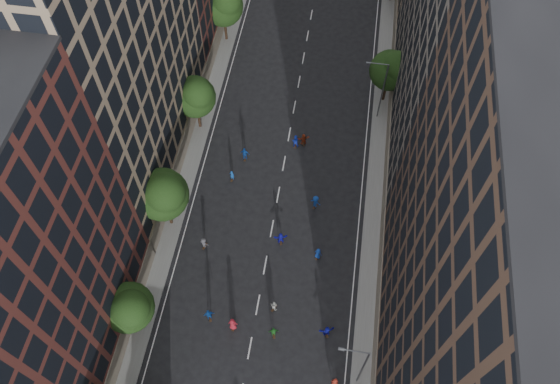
{
  "coord_description": "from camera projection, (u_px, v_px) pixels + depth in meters",
  "views": [
    {
      "loc": [
        5.34,
        -1.64,
        53.31
      ],
      "look_at": [
        0.35,
        30.63,
        2.0
      ],
      "focal_mm": 35.0,
      "sensor_mm": 36.0,
      "label": 1
    }
  ],
  "objects": [
    {
      "name": "ground",
      "position": [
        289.0,
        137.0,
        67.51
      ],
      "size": [
        240.0,
        240.0,
        0.0
      ],
      "primitive_type": "plane",
      "color": "black",
      "rests_on": "ground"
    },
    {
      "name": "sidewalk_left",
      "position": [
        208.0,
        82.0,
        72.41
      ],
      "size": [
        4.0,
        105.0,
        0.15
      ],
      "primitive_type": "cube",
      "color": "slate",
      "rests_on": "ground"
    },
    {
      "name": "sidewalk_right",
      "position": [
        389.0,
        103.0,
        70.44
      ],
      "size": [
        4.0,
        105.0,
        0.15
      ],
      "primitive_type": "cube",
      "color": "slate",
      "rests_on": "ground"
    },
    {
      "name": "bldg_left_b",
      "position": [
        87.0,
        44.0,
        52.07
      ],
      "size": [
        14.0,
        26.0,
        34.0
      ],
      "primitive_type": "cube",
      "color": "#897359",
      "rests_on": "ground"
    },
    {
      "name": "bldg_right_a",
      "position": [
        513.0,
        291.0,
        37.5
      ],
      "size": [
        14.0,
        30.0,
        36.0
      ],
      "primitive_type": "cube",
      "color": "#4A3427",
      "rests_on": "ground"
    },
    {
      "name": "bldg_right_b",
      "position": [
        486.0,
        26.0,
        54.15
      ],
      "size": [
        14.0,
        28.0,
        33.0
      ],
      "primitive_type": "cube",
      "color": "#60594F",
      "rests_on": "ground"
    },
    {
      "name": "tree_left_1",
      "position": [
        129.0,
        308.0,
        49.85
      ],
      "size": [
        4.8,
        4.8,
        8.21
      ],
      "color": "black",
      "rests_on": "ground"
    },
    {
      "name": "tree_left_2",
      "position": [
        163.0,
        194.0,
        55.53
      ],
      "size": [
        5.6,
        5.6,
        9.45
      ],
      "color": "black",
      "rests_on": "ground"
    },
    {
      "name": "tree_left_3",
      "position": [
        196.0,
        96.0,
        63.43
      ],
      "size": [
        5.0,
        5.0,
        8.58
      ],
      "color": "black",
      "rests_on": "ground"
    },
    {
      "name": "tree_left_4",
      "position": [
        224.0,
        5.0,
        71.68
      ],
      "size": [
        5.4,
        5.4,
        9.08
      ],
      "color": "black",
      "rests_on": "ground"
    },
    {
      "name": "tree_right_a",
      "position": [
        392.0,
        69.0,
        65.99
      ],
      "size": [
        5.0,
        5.0,
        8.39
      ],
      "color": "black",
      "rests_on": "ground"
    },
    {
      "name": "streetlamp_near",
      "position": [
        361.0,
        366.0,
        47.44
      ],
      "size": [
        2.64,
        0.22,
        9.06
      ],
      "color": "#595B60",
      "rests_on": "ground"
    },
    {
      "name": "streetlamp_far",
      "position": [
        381.0,
        88.0,
        64.95
      ],
      "size": [
        2.64,
        0.22,
        9.06
      ],
      "color": "#595B60",
      "rests_on": "ground"
    },
    {
      "name": "skater_4",
      "position": [
        209.0,
        315.0,
        54.27
      ],
      "size": [
        1.21,
        0.88,
        1.9
      ],
      "primitive_type": "imported",
      "rotation": [
        0.0,
        0.0,
        3.56
      ],
      "color": "#1347A2",
      "rests_on": "ground"
    },
    {
      "name": "skater_5",
      "position": [
        327.0,
        331.0,
        53.49
      ],
      "size": [
        1.63,
        1.02,
        1.68
      ],
      "primitive_type": "imported",
      "rotation": [
        0.0,
        0.0,
        3.51
      ],
      "color": "#13159A",
      "rests_on": "ground"
    },
    {
      "name": "skater_6",
      "position": [
        233.0,
        324.0,
        53.74
      ],
      "size": [
        0.97,
        0.66,
        1.94
      ],
      "primitive_type": "imported",
      "rotation": [
        0.0,
        0.0,
        3.18
      ],
      "color": "maroon",
      "rests_on": "ground"
    },
    {
      "name": "skater_7",
      "position": [
        335.0,
        382.0,
        50.75
      ],
      "size": [
        0.77,
        0.57,
        1.94
      ],
      "primitive_type": "imported",
      "rotation": [
        0.0,
        0.0,
        3.3
      ],
      "color": "maroon",
      "rests_on": "ground"
    },
    {
      "name": "skater_8",
      "position": [
        274.0,
        306.0,
        55.0
      ],
      "size": [
        0.9,
        0.82,
        1.49
      ],
      "primitive_type": "imported",
      "rotation": [
        0.0,
        0.0,
        2.71
      ],
      "color": "silver",
      "rests_on": "ground"
    },
    {
      "name": "skater_9",
      "position": [
        204.0,
        243.0,
        58.75
      ],
      "size": [
        1.14,
        0.86,
        1.57
      ],
      "primitive_type": "imported",
      "rotation": [
        0.0,
        0.0,
        2.84
      ],
      "color": "#49484D",
      "rests_on": "ground"
    },
    {
      "name": "skater_10",
      "position": [
        274.0,
        332.0,
        53.43
      ],
      "size": [
        1.09,
        0.66,
        1.74
      ],
      "primitive_type": "imported",
      "rotation": [
        0.0,
        0.0,
        3.39
      ],
      "color": "#227224",
      "rests_on": "ground"
    },
    {
      "name": "skater_11",
      "position": [
        281.0,
        238.0,
        59.03
      ],
      "size": [
        1.6,
        0.89,
        1.65
      ],
      "primitive_type": "imported",
      "rotation": [
        0.0,
        0.0,
        3.42
      ],
      "color": "#1717BE",
      "rests_on": "ground"
    },
    {
      "name": "skater_12",
      "position": [
        318.0,
        254.0,
        58.04
      ],
      "size": [
        0.94,
        0.79,
        1.64
      ],
      "primitive_type": "imported",
      "rotation": [
        0.0,
        0.0,
        2.75
      ],
      "color": "#1640B3",
      "rests_on": "ground"
    },
    {
      "name": "skater_13",
      "position": [
        232.0,
        175.0,
        63.51
      ],
      "size": [
        0.61,
        0.45,
        1.54
      ],
      "primitive_type": "imported",
      "rotation": [
        0.0,
        0.0,
        2.98
      ],
      "color": "#134AA2",
      "rests_on": "ground"
    },
    {
      "name": "skater_14",
      "position": [
        295.0,
        141.0,
        66.03
      ],
      "size": [
        0.91,
        0.72,
        1.85
      ],
      "primitive_type": "imported",
      "rotation": [
        0.0,
        0.0,
        3.12
      ],
      "color": "#13269D",
      "rests_on": "ground"
    },
    {
      "name": "skater_15",
      "position": [
        315.0,
        202.0,
        61.37
      ],
      "size": [
        1.37,
        1.08,
        1.86
      ],
      "primitive_type": "imported",
      "rotation": [
        0.0,
        0.0,
        2.77
      ],
      "color": "#123A99",
      "rests_on": "ground"
    },
    {
      "name": "skater_16",
      "position": [
        245.0,
        154.0,
        64.92
      ],
      "size": [
        1.18,
        0.57,
        1.94
      ],
      "primitive_type": "imported",
      "rotation": [
        0.0,
        0.0,
        3.06
      ],
      "color": "#13409B",
      "rests_on": "ground"
    },
    {
      "name": "skater_17",
      "position": [
        304.0,
        139.0,
        66.26
      ],
      "size": [
        1.64,
        1.05,
        1.69
      ],
      "primitive_type": "imported",
      "rotation": [
        0.0,
        0.0,
        3.53
      ],
      "color": "#AC3D1C",
      "rests_on": "ground"
    }
  ]
}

